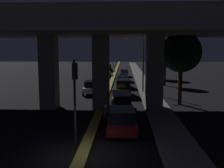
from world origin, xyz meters
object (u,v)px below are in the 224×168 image
object	(u,v)px
pedestrian_on_sidewalk	(156,97)
car_white_lead_oncoming	(91,87)
car_dark_blue_fourth	(123,82)
motorcycle_blue_filtering_mid	(113,95)
car_black_fourth_oncoming	(108,68)
car_taxi_yellow_second	(122,102)
car_silver_fifth	(124,77)
motorcycle_red_filtering_near	(106,115)
street_lamp	(140,59)
traffic_light_left_of_median	(75,87)
car_taxi_yellow_third_oncoming	(105,72)
car_dark_red_lead	(122,120)
car_dark_green_third	(122,87)
car_dark_green_second_oncoming	(100,78)
car_dark_green_sixth	(124,73)

from	to	relation	value
pedestrian_on_sidewalk	car_white_lead_oncoming	bearing A→B (deg)	134.21
car_dark_blue_fourth	motorcycle_blue_filtering_mid	distance (m)	9.31
car_black_fourth_oncoming	car_taxi_yellow_second	bearing A→B (deg)	4.95
car_silver_fifth	motorcycle_red_filtering_near	world-z (taller)	car_silver_fifth
street_lamp	car_dark_blue_fourth	world-z (taller)	street_lamp
traffic_light_left_of_median	car_taxi_yellow_third_oncoming	world-z (taller)	traffic_light_left_of_median
motorcycle_red_filtering_near	car_dark_red_lead	bearing A→B (deg)	-148.71
car_dark_green_third	car_black_fourth_oncoming	xyz separation A→B (m)	(-3.76, 33.83, -0.11)
car_taxi_yellow_second	street_lamp	bearing A→B (deg)	-14.80
street_lamp	car_white_lead_oncoming	world-z (taller)	street_lamp
pedestrian_on_sidewalk	car_dark_green_second_oncoming	bearing A→B (deg)	109.98
car_dark_green_sixth	car_dark_green_second_oncoming	world-z (taller)	car_dark_green_sixth
car_dark_green_second_oncoming	car_taxi_yellow_third_oncoming	bearing A→B (deg)	179.68
car_dark_green_third	car_dark_green_sixth	size ratio (longest dim) A/B	0.91
car_dark_blue_fourth	motorcycle_red_filtering_near	size ratio (longest dim) A/B	2.28
car_dark_blue_fourth	car_dark_green_sixth	distance (m)	15.25
car_taxi_yellow_second	car_white_lead_oncoming	xyz separation A→B (m)	(-3.80, 8.78, 0.02)
car_dark_green_second_oncoming	car_taxi_yellow_second	bearing A→B (deg)	11.88
car_dark_blue_fourth	car_dark_green_second_oncoming	size ratio (longest dim) A/B	0.94
car_silver_fifth	car_dark_blue_fourth	bearing A→B (deg)	-179.41
motorcycle_red_filtering_near	car_dark_blue_fourth	bearing A→B (deg)	-1.06
car_dark_green_second_oncoming	motorcycle_blue_filtering_mid	size ratio (longest dim) A/B	2.60
car_dark_red_lead	motorcycle_blue_filtering_mid	bearing A→B (deg)	3.23
car_taxi_yellow_second	motorcycle_blue_filtering_mid	xyz separation A→B (m)	(-0.94, 5.05, -0.27)
traffic_light_left_of_median	street_lamp	size ratio (longest dim) A/B	0.69
car_dark_red_lead	pedestrian_on_sidewalk	distance (m)	8.11
car_dark_green_second_oncoming	car_white_lead_oncoming	bearing A→B (deg)	2.06
traffic_light_left_of_median	motorcycle_red_filtering_near	world-z (taller)	traffic_light_left_of_median
car_taxi_yellow_third_oncoming	motorcycle_blue_filtering_mid	size ratio (longest dim) A/B	2.57
car_dark_green_third	car_black_fourth_oncoming	world-z (taller)	car_dark_green_third
car_dark_red_lead	car_dark_green_third	xyz separation A→B (m)	(-0.06, 13.88, 0.19)
traffic_light_left_of_median	street_lamp	xyz separation A→B (m)	(4.84, 18.32, 0.92)
car_dark_blue_fourth	pedestrian_on_sidewalk	bearing A→B (deg)	-167.17
street_lamp	car_dark_green_third	distance (m)	4.61
car_dark_red_lead	car_dark_green_sixth	size ratio (longest dim) A/B	0.85
car_dark_blue_fourth	car_dark_green_sixth	world-z (taller)	car_dark_blue_fourth
street_lamp	car_taxi_yellow_second	distance (m)	11.18
car_dark_red_lead	car_taxi_yellow_second	xyz separation A→B (m)	(-0.07, 5.88, 0.02)
car_dark_blue_fourth	car_dark_green_second_oncoming	xyz separation A→B (m)	(-4.01, 6.96, -0.20)
car_white_lead_oncoming	pedestrian_on_sidewalk	bearing A→B (deg)	43.07
traffic_light_left_of_median	car_taxi_yellow_third_oncoming	xyz separation A→B (m)	(-1.06, 38.33, -2.56)
car_silver_fifth	motorcycle_red_filtering_near	xyz separation A→B (m)	(-1.35, -25.10, -0.18)
car_white_lead_oncoming	motorcycle_red_filtering_near	size ratio (longest dim) A/B	2.03
car_black_fourth_oncoming	car_taxi_yellow_third_oncoming	bearing A→B (deg)	0.09
car_white_lead_oncoming	car_black_fourth_oncoming	bearing A→B (deg)	178.77
car_dark_red_lead	car_silver_fifth	size ratio (longest dim) A/B	1.00
traffic_light_left_of_median	car_silver_fifth	distance (m)	29.65
car_dark_green_third	car_taxi_yellow_third_oncoming	xyz separation A→B (m)	(-3.71, 22.42, -0.21)
car_dark_green_third	car_silver_fifth	size ratio (longest dim) A/B	1.07
traffic_light_left_of_median	motorcycle_red_filtering_near	bearing A→B (deg)	71.18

